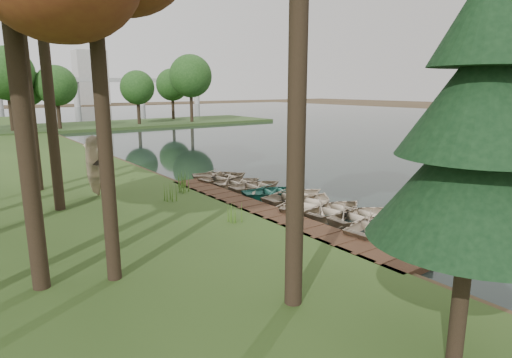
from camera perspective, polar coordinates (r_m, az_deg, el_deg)
ground at (r=20.74m, az=4.61°, el=-4.22°), size 300.00×300.00×0.00m
water at (r=55.80m, az=14.69°, el=5.78°), size 130.00×200.00×0.05m
boardwalk at (r=19.73m, az=1.07°, el=-4.59°), size 1.60×16.00×0.30m
peninsula at (r=68.58m, az=-18.30°, el=6.85°), size 50.00×14.00×0.45m
far_trees at (r=67.41m, az=-21.40°, el=11.84°), size 45.60×5.60×8.80m
bridge at (r=137.40m, az=-26.08°, el=11.46°), size 95.90×4.00×8.60m
building_a at (r=160.93m, az=-21.16°, el=12.48°), size 10.00×8.00×18.00m
rowboat_0 at (r=17.15m, az=20.67°, el=-7.23°), size 3.58×2.95×0.64m
rowboat_1 at (r=18.08m, az=16.62°, el=-5.69°), size 4.09×3.08×0.80m
rowboat_2 at (r=19.31m, az=13.98°, el=-4.52°), size 3.51×2.52×0.72m
rowboat_3 at (r=20.02m, az=10.62°, el=-3.77°), size 3.78×2.91×0.72m
rowboat_4 at (r=20.72m, az=7.08°, el=-2.98°), size 4.69×4.07×0.81m
rowboat_5 at (r=22.04m, az=5.30°, el=-2.07°), size 3.84×2.80×0.78m
rowboat_6 at (r=22.98m, az=2.37°, el=-1.52°), size 3.95×3.29×0.71m
rowboat_7 at (r=24.41m, az=0.09°, el=-0.72°), size 3.37×2.43×0.69m
rowboat_8 at (r=25.45m, az=-2.31°, el=-0.26°), size 3.12×2.28×0.63m
rowboat_9 at (r=26.62m, az=-4.11°, el=0.37°), size 3.83×2.98×0.73m
rowboat_10 at (r=27.59m, az=-5.22°, el=0.69°), size 3.72×3.19×0.65m
stored_rowboat at (r=23.54m, az=-20.36°, el=-1.40°), size 3.14×2.26×0.65m
pine_tree at (r=8.77m, az=27.54°, el=5.51°), size 3.80×3.80×7.78m
reeds_0 at (r=17.91m, az=-2.73°, el=-4.39°), size 0.60×0.60×0.87m
reeds_1 at (r=21.59m, az=-11.31°, el=-1.74°), size 0.60×0.60×0.87m
reeds_2 at (r=24.46m, az=-10.05°, el=-0.06°), size 0.60×0.60×0.88m
reeds_3 at (r=23.23m, az=-9.59°, el=-0.44°), size 0.60×0.60×1.07m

